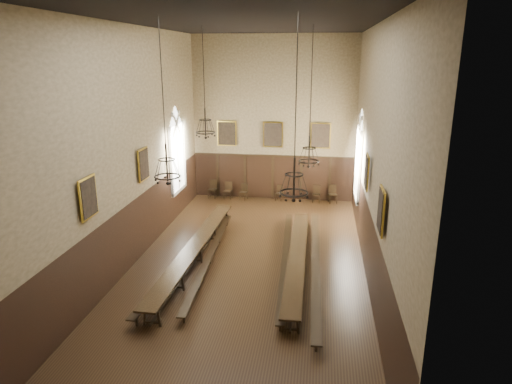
% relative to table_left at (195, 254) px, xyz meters
% --- Properties ---
extents(floor, '(9.00, 18.00, 0.02)m').
position_rel_table_left_xyz_m(floor, '(2.10, -0.03, -0.40)').
color(floor, black).
rests_on(floor, ground).
extents(ceiling, '(9.00, 18.00, 0.02)m').
position_rel_table_left_xyz_m(ceiling, '(2.10, -0.03, 8.62)').
color(ceiling, black).
rests_on(ceiling, ground).
extents(wall_back, '(9.00, 0.02, 9.00)m').
position_rel_table_left_xyz_m(wall_back, '(2.10, 8.98, 4.11)').
color(wall_back, '#93815A').
rests_on(wall_back, ground).
extents(wall_front, '(9.00, 0.02, 9.00)m').
position_rel_table_left_xyz_m(wall_front, '(2.10, -9.04, 4.11)').
color(wall_front, '#93815A').
rests_on(wall_front, ground).
extents(wall_left, '(0.02, 18.00, 9.00)m').
position_rel_table_left_xyz_m(wall_left, '(-2.41, -0.03, 4.11)').
color(wall_left, '#93815A').
rests_on(wall_left, ground).
extents(wall_right, '(0.02, 18.00, 9.00)m').
position_rel_table_left_xyz_m(wall_right, '(6.61, -0.03, 4.11)').
color(wall_right, '#93815A').
rests_on(wall_right, ground).
extents(wainscot_panelling, '(9.00, 18.00, 2.50)m').
position_rel_table_left_xyz_m(wainscot_panelling, '(2.10, -0.03, 0.86)').
color(wainscot_panelling, black).
rests_on(wainscot_panelling, floor).
extents(table_left, '(0.97, 9.95, 0.77)m').
position_rel_table_left_xyz_m(table_left, '(0.00, 0.00, 0.00)').
color(table_left, black).
rests_on(table_left, floor).
extents(table_right, '(0.73, 9.12, 0.71)m').
position_rel_table_left_xyz_m(table_right, '(4.01, -0.13, -0.03)').
color(table_right, black).
rests_on(table_right, floor).
extents(bench_left_outer, '(0.81, 10.03, 0.45)m').
position_rel_table_left_xyz_m(bench_left_outer, '(-0.35, 0.06, -0.10)').
color(bench_left_outer, black).
rests_on(bench_left_outer, floor).
extents(bench_left_inner, '(0.69, 9.11, 0.41)m').
position_rel_table_left_xyz_m(bench_left_inner, '(0.59, 0.01, -0.13)').
color(bench_left_inner, black).
rests_on(bench_left_inner, floor).
extents(bench_right_inner, '(0.71, 9.60, 0.43)m').
position_rel_table_left_xyz_m(bench_right_inner, '(3.56, 0.23, -0.11)').
color(bench_right_inner, black).
rests_on(bench_right_inner, floor).
extents(bench_right_outer, '(0.56, 10.55, 0.47)m').
position_rel_table_left_xyz_m(bench_right_outer, '(4.71, -0.17, -0.09)').
color(bench_right_outer, black).
rests_on(bench_right_outer, floor).
extents(chair_0, '(0.50, 0.50, 1.04)m').
position_rel_table_left_xyz_m(chair_0, '(-1.33, 8.54, -0.07)').
color(chair_0, black).
rests_on(chair_0, floor).
extents(chair_1, '(0.48, 0.48, 0.97)m').
position_rel_table_left_xyz_m(chair_1, '(-0.41, 8.48, -0.09)').
color(chair_1, black).
rests_on(chair_1, floor).
extents(chair_2, '(0.50, 0.50, 0.91)m').
position_rel_table_left_xyz_m(chair_2, '(0.49, 8.44, -0.11)').
color(chair_2, black).
rests_on(chair_2, floor).
extents(chair_4, '(0.47, 0.47, 0.87)m').
position_rel_table_left_xyz_m(chair_4, '(2.53, 8.57, -0.12)').
color(chair_4, black).
rests_on(chair_4, floor).
extents(chair_6, '(0.44, 0.44, 0.96)m').
position_rel_table_left_xyz_m(chair_6, '(4.60, 8.52, -0.10)').
color(chair_6, black).
rests_on(chair_6, floor).
extents(chair_7, '(0.53, 0.53, 1.00)m').
position_rel_table_left_xyz_m(chair_7, '(5.51, 8.56, -0.09)').
color(chair_7, black).
rests_on(chair_7, floor).
extents(chandelier_back_left, '(0.81, 0.81, 4.33)m').
position_rel_table_left_xyz_m(chandelier_back_left, '(-0.04, 2.36, 4.72)').
color(chandelier_back_left, black).
rests_on(chandelier_back_left, ceiling).
extents(chandelier_back_right, '(0.83, 0.83, 5.33)m').
position_rel_table_left_xyz_m(chandelier_back_right, '(4.28, 1.98, 3.79)').
color(chandelier_back_right, black).
rests_on(chandelier_back_right, ceiling).
extents(chandelier_front_left, '(0.85, 0.85, 4.96)m').
position_rel_table_left_xyz_m(chandelier_front_left, '(-0.07, -2.51, 4.13)').
color(chandelier_front_left, black).
rests_on(chandelier_front_left, ceiling).
extents(chandelier_front_right, '(0.87, 0.87, 5.19)m').
position_rel_table_left_xyz_m(chandelier_front_right, '(3.98, -2.97, 3.91)').
color(chandelier_front_right, black).
rests_on(chandelier_front_right, ceiling).
extents(portrait_back_0, '(1.10, 0.12, 1.40)m').
position_rel_table_left_xyz_m(portrait_back_0, '(-0.50, 8.85, 3.31)').
color(portrait_back_0, gold).
rests_on(portrait_back_0, wall_back).
extents(portrait_back_1, '(1.10, 0.12, 1.40)m').
position_rel_table_left_xyz_m(portrait_back_1, '(2.10, 8.85, 3.31)').
color(portrait_back_1, gold).
rests_on(portrait_back_1, wall_back).
extents(portrait_back_2, '(1.10, 0.12, 1.40)m').
position_rel_table_left_xyz_m(portrait_back_2, '(4.70, 8.85, 3.31)').
color(portrait_back_2, gold).
rests_on(portrait_back_2, wall_back).
extents(portrait_left_0, '(0.12, 1.00, 1.30)m').
position_rel_table_left_xyz_m(portrait_left_0, '(-2.28, 0.97, 3.31)').
color(portrait_left_0, gold).
rests_on(portrait_left_0, wall_left).
extents(portrait_left_1, '(0.12, 1.00, 1.30)m').
position_rel_table_left_xyz_m(portrait_left_1, '(-2.28, -3.53, 3.31)').
color(portrait_left_1, gold).
rests_on(portrait_left_1, wall_left).
extents(portrait_right_0, '(0.12, 1.00, 1.30)m').
position_rel_table_left_xyz_m(portrait_right_0, '(6.48, 0.97, 3.31)').
color(portrait_right_0, gold).
rests_on(portrait_right_0, wall_right).
extents(portrait_right_1, '(0.12, 1.00, 1.30)m').
position_rel_table_left_xyz_m(portrait_right_1, '(6.48, -3.53, 3.31)').
color(portrait_right_1, gold).
rests_on(portrait_right_1, wall_right).
extents(window_right, '(0.20, 2.20, 4.60)m').
position_rel_table_left_xyz_m(window_right, '(6.53, 5.47, 3.01)').
color(window_right, white).
rests_on(window_right, wall_right).
extents(window_left, '(0.20, 2.20, 4.60)m').
position_rel_table_left_xyz_m(window_left, '(-2.33, 5.47, 3.01)').
color(window_left, white).
rests_on(window_left, wall_left).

